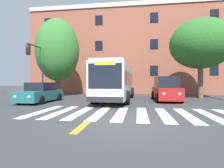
{
  "coord_description": "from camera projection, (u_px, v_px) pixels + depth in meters",
  "views": [
    {
      "loc": [
        0.61,
        -7.65,
        1.72
      ],
      "look_at": [
        -1.5,
        7.81,
        1.53
      ],
      "focal_mm": 28.0,
      "sensor_mm": 36.0,
      "label": 1
    }
  ],
  "objects": [
    {
      "name": "street_tree_curbside_large",
      "position": [
        201.0,
        44.0,
        18.22
      ],
      "size": [
        7.73,
        7.76,
        8.28
      ],
      "color": "brown",
      "rests_on": "ground"
    },
    {
      "name": "car_red_far_lane",
      "position": [
        166.0,
        89.0,
        15.97
      ],
      "size": [
        2.26,
        5.06,
        2.2
      ],
      "color": "#AD1E1E",
      "rests_on": "ground"
    },
    {
      "name": "traffic_light_far_corner",
      "position": [
        37.0,
        61.0,
        18.01
      ],
      "size": [
        0.35,
        2.7,
        5.82
      ],
      "color": "#28282D",
      "rests_on": "ground"
    },
    {
      "name": "crosswalk",
      "position": [
        131.0,
        114.0,
        9.46
      ],
      "size": [
        10.92,
        4.5,
        0.01
      ],
      "color": "white",
      "rests_on": "ground"
    },
    {
      "name": "city_bus",
      "position": [
        117.0,
        81.0,
        16.57
      ],
      "size": [
        3.17,
        10.89,
        3.31
      ],
      "color": "white",
      "rests_on": "ground"
    },
    {
      "name": "car_teal_near_lane",
      "position": [
        41.0,
        93.0,
        14.83
      ],
      "size": [
        2.27,
        4.72,
        1.67
      ],
      "color": "#236B70",
      "rests_on": "ground"
    },
    {
      "name": "street_tree_curbside_small",
      "position": [
        58.0,
        50.0,
        20.99
      ],
      "size": [
        6.46,
        6.65,
        9.31
      ],
      "color": "#4C3D2D",
      "rests_on": "ground"
    },
    {
      "name": "building_facade",
      "position": [
        127.0,
        53.0,
        29.64
      ],
      "size": [
        29.64,
        9.48,
        13.27
      ],
      "color": "#9E5642",
      "rests_on": "ground"
    },
    {
      "name": "lane_line_yellow_outer",
      "position": [
        121.0,
        95.0,
        23.57
      ],
      "size": [
        0.12,
        36.0,
        0.01
      ],
      "primitive_type": "cube",
      "color": "gold",
      "rests_on": "ground"
    },
    {
      "name": "ground_plane",
      "position": [
        122.0,
        121.0,
        7.68
      ],
      "size": [
        120.0,
        120.0,
        0.0
      ],
      "primitive_type": "plane",
      "color": "#38383A"
    },
    {
      "name": "lane_line_yellow_inner",
      "position": [
        120.0,
        95.0,
        23.59
      ],
      "size": [
        0.12,
        36.0,
        0.01
      ],
      "primitive_type": "cube",
      "color": "gold",
      "rests_on": "ground"
    }
  ]
}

